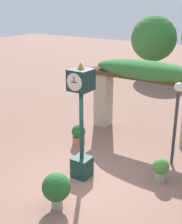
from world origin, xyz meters
TOP-DOWN VIEW (x-y plane):
  - ground_plane at (0.00, 0.00)m, footprint 60.00×60.00m
  - pedestal_clock at (-0.28, 0.30)m, footprint 0.58×0.63m
  - pergola at (0.00, 4.13)m, footprint 4.88×1.19m
  - potted_plant_near_left at (1.80, 1.32)m, footprint 0.48×0.48m
  - potted_plant_near_right at (0.05, -1.29)m, footprint 0.74×0.74m
  - potted_plant_far_left at (-1.67, 2.09)m, footprint 0.51×0.51m
  - lamp_post at (1.74, 2.50)m, footprint 0.28×0.28m

SIDE VIEW (x-z plane):
  - ground_plane at x=0.00m, z-range 0.00..0.00m
  - potted_plant_far_left at x=-1.67m, z-range 0.01..0.74m
  - potted_plant_near_left at x=1.80m, z-range 0.05..0.79m
  - potted_plant_near_right at x=0.05m, z-range 0.09..1.06m
  - pedestal_clock at x=-0.28m, z-range 0.09..3.58m
  - lamp_post at x=1.74m, z-range 0.52..3.25m
  - pergola at x=0.00m, z-range 0.68..3.62m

